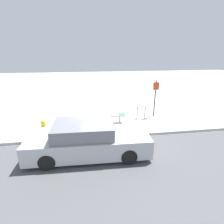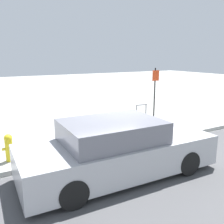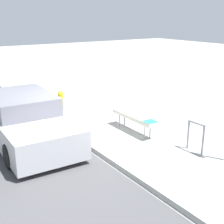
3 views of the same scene
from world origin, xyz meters
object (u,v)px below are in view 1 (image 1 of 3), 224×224
Objects in this scene: bike_rack at (141,111)px; fire_hydrant at (44,127)px; bench at (109,116)px; parked_car_near at (88,140)px; sign_post at (155,95)px.

fire_hydrant is (-5.48, -1.36, -0.09)m from bike_rack.
parked_car_near is (-1.24, -3.07, 0.15)m from bench.
sign_post is (0.96, 0.32, 0.88)m from bike_rack.
fire_hydrant is at bearing -164.39° from bench.
bike_rack is at bearing 48.51° from parked_car_near.
bike_rack is 1.34m from sign_post.
sign_post is 6.72m from fire_hydrant.
sign_post reaches higher than parked_car_near.
bike_rack is at bearing -161.64° from sign_post.
fire_hydrant is 0.16× the size of parked_car_near.
sign_post reaches higher than bench.
fire_hydrant is (-6.43, -1.68, -0.98)m from sign_post.
bike_rack is at bearing 12.60° from bench.
bike_rack is 0.17× the size of parked_car_near.
bike_rack is 0.36× the size of sign_post.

